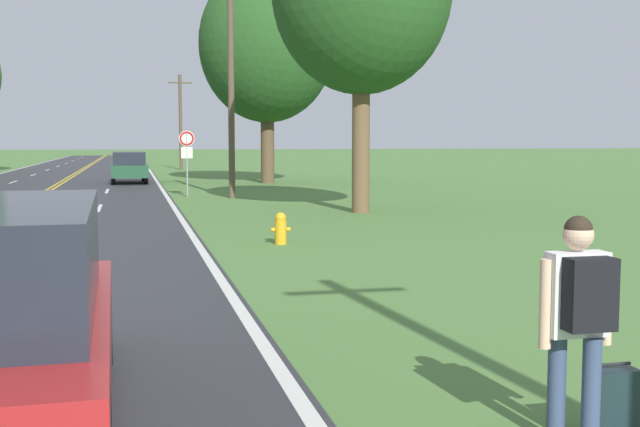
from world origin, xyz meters
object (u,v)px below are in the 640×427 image
Objects in this scene: fire_hydrant at (281,228)px; suitcase at (613,405)px; hitchhiker_person at (579,307)px; car_dark_green_suv_mid_near at (129,166)px; tree_behind_sign at (267,45)px; traffic_sign at (187,147)px.

suitcase is at bearing -88.32° from fire_hydrant.
hitchhiker_person reaches higher than car_dark_green_suv_mid_near.
car_dark_green_suv_mid_near is at bearing 167.40° from tree_behind_sign.
hitchhiker_person is at bearing 3.31° from car_dark_green_suv_mid_near.
hitchhiker_person is 37.68m from car_dark_green_suv_mid_near.
hitchhiker_person is 0.65× the size of traffic_sign.
fire_hydrant is at bearing -98.92° from tree_behind_sign.
suitcase is 0.85× the size of fire_hydrant.
traffic_sign is at bearing 93.59° from fire_hydrant.
tree_behind_sign is 2.39× the size of car_dark_green_suv_mid_near.
car_dark_green_suv_mid_near is at bearing 5.75° from suitcase.
hitchhiker_person is 26.54m from traffic_sign.
suitcase is at bearing -79.79° from hitchhiker_person.
car_dark_green_suv_mid_near is (-3.51, 37.49, 0.61)m from suitcase.
traffic_sign reaches higher than hitchhiker_person.
tree_behind_sign is at bearing 75.89° from car_dark_green_suv_mid_near.
tree_behind_sign is (3.83, 24.38, 6.73)m from fire_hydrant.
fire_hydrant is (-0.00, 11.60, -0.67)m from hitchhiker_person.
car_dark_green_suv_mid_near is (-3.17, 37.55, -0.15)m from hitchhiker_person.
hitchhiker_person reaches higher than fire_hydrant.
car_dark_green_suv_mid_near is at bearing 101.44° from traffic_sign.
hitchhiker_person is at bearing -90.00° from fire_hydrant.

